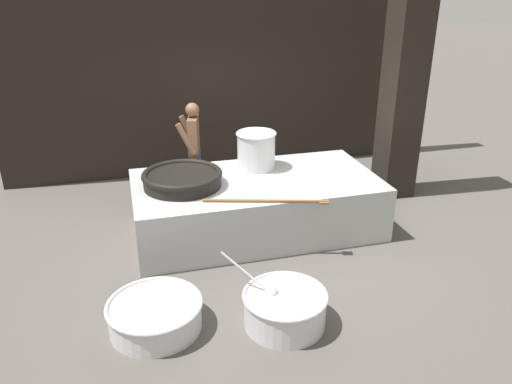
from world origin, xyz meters
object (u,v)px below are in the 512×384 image
(prep_bowl_vegetables, at_px, (285,307))
(prep_bowl_meat, at_px, (155,314))
(cook, at_px, (194,147))
(giant_wok_near, at_px, (182,178))
(stock_pot, at_px, (256,150))

(prep_bowl_vegetables, distance_m, prep_bowl_meat, 1.32)
(cook, bearing_deg, giant_wok_near, 89.10)
(stock_pot, relative_size, prep_bowl_meat, 0.59)
(giant_wok_near, relative_size, prep_bowl_vegetables, 1.04)
(stock_pot, distance_m, prep_bowl_vegetables, 2.73)
(stock_pot, bearing_deg, cook, 128.04)
(giant_wok_near, distance_m, cook, 1.42)
(cook, relative_size, prep_bowl_meat, 1.57)
(cook, bearing_deg, stock_pot, 141.82)
(stock_pot, height_order, prep_bowl_vegetables, stock_pot)
(prep_bowl_meat, bearing_deg, giant_wok_near, 73.20)
(giant_wok_near, bearing_deg, prep_bowl_vegetables, -71.49)
(giant_wok_near, height_order, prep_bowl_meat, giant_wok_near)
(stock_pot, bearing_deg, prep_bowl_meat, -126.58)
(giant_wok_near, height_order, prep_bowl_vegetables, giant_wok_near)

